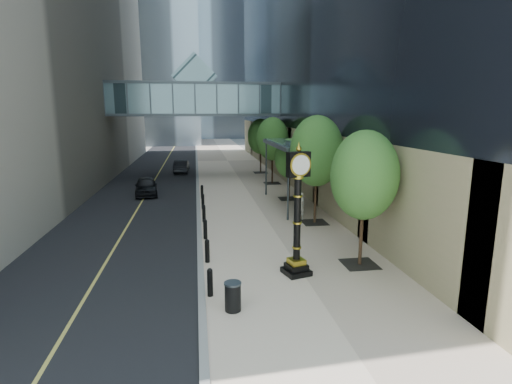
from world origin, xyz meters
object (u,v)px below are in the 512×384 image
pedestrian (300,206)px  car_far (182,166)px  street_clock (297,220)px  trash_bin (233,297)px  car_near (146,186)px

pedestrian → car_far: 21.81m
street_clock → car_far: (-5.33, 28.26, -1.56)m
street_clock → trash_bin: street_clock is taller
street_clock → pedestrian: size_ratio=2.96×
street_clock → trash_bin: 4.13m
trash_bin → car_near: 19.97m
trash_bin → pedestrian: bearing=64.6°
trash_bin → pedestrian: size_ratio=0.53×
pedestrian → trash_bin: bearing=49.1°
car_near → trash_bin: bearing=-82.2°
car_near → car_far: car_near is taller
car_near → pedestrian: bearing=-49.0°
street_clock → trash_bin: (-2.74, -2.57, -1.73)m
pedestrian → car_far: pedestrian is taller
trash_bin → pedestrian: pedestrian is taller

